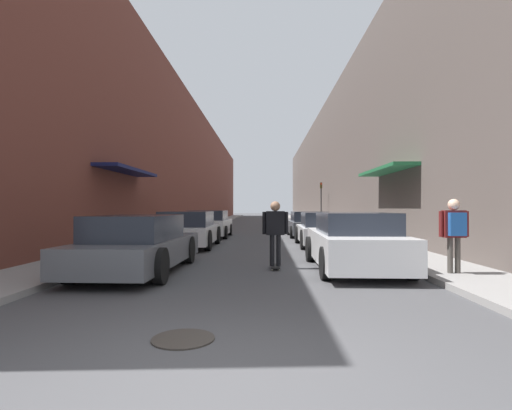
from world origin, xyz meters
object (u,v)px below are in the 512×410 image
parked_car_right_0 (354,242)px  skateboarder (275,227)px  parked_car_left_2 (209,224)px  parked_car_right_1 (325,230)px  manhole_cover (183,339)px  parked_car_left_0 (138,245)px  traffic_light (321,198)px  pedestrian (454,227)px  parked_car_right_2 (309,225)px  parked_car_left_1 (188,230)px

parked_car_right_0 → skateboarder: bearing=177.0°
parked_car_left_2 → parked_car_right_1: (5.07, -4.58, -0.02)m
manhole_cover → parked_car_left_0: bearing=113.3°
parked_car_right_0 → skateboarder: (-1.84, 0.10, 0.34)m
traffic_light → pedestrian: bearing=-91.4°
parked_car_right_0 → manhole_cover: 5.90m
parked_car_right_1 → pedestrian: size_ratio=2.68×
parked_car_right_1 → parked_car_right_2: size_ratio=1.02×
parked_car_right_0 → parked_car_right_1: (0.17, 5.73, -0.03)m
skateboarder → parked_car_right_0: bearing=-3.0°
manhole_cover → skateboarder: bearing=77.3°
traffic_light → parked_car_right_0: bearing=-96.1°
parked_car_left_0 → parked_car_right_2: (5.07, 11.21, -0.02)m
skateboarder → traffic_light: 22.45m
parked_car_left_1 → parked_car_right_1: 5.15m
manhole_cover → pedestrian: 6.25m
parked_car_left_0 → manhole_cover: bearing=-66.7°
parked_car_left_1 → parked_car_left_2: parked_car_left_1 is taller
parked_car_right_1 → traffic_light: (2.18, 16.39, 1.57)m
parked_car_left_0 → parked_car_right_1: size_ratio=1.16×
parked_car_left_2 → parked_car_left_0: bearing=-90.3°
parked_car_right_2 → traffic_light: 11.75m
skateboarder → traffic_light: (4.19, 22.02, 1.20)m
parked_car_left_1 → parked_car_right_2: size_ratio=1.07×
manhole_cover → traffic_light: 27.77m
parked_car_left_0 → parked_car_right_2: bearing=65.7°
parked_car_left_2 → pedestrian: bearing=-59.8°
manhole_cover → parked_car_right_1: bearing=73.6°
parked_car_left_1 → parked_car_right_2: bearing=47.0°
parked_car_left_1 → traffic_light: bearing=66.6°
parked_car_left_0 → parked_car_right_1: 8.08m
parked_car_left_1 → parked_car_right_0: parked_car_right_0 is taller
parked_car_left_2 → traffic_light: bearing=58.5°
parked_car_left_0 → skateboarder: (3.11, 0.62, 0.36)m
parked_car_left_2 → manhole_cover: (1.89, -15.36, -0.63)m
parked_car_left_2 → manhole_cover: parked_car_left_2 is taller
parked_car_right_2 → traffic_light: (2.24, 11.43, 1.58)m
parked_car_right_2 → skateboarder: size_ratio=2.47×
parked_car_left_0 → parked_car_right_1: bearing=50.6°
parked_car_left_0 → parked_car_left_2: size_ratio=1.15×
parked_car_right_0 → manhole_cover: parked_car_right_0 is taller
traffic_light → skateboarder: bearing=-100.8°
parked_car_left_0 → parked_car_left_1: 5.79m
parked_car_right_0 → traffic_light: 22.30m
parked_car_left_2 → parked_car_right_0: bearing=-64.6°
skateboarder → traffic_light: bearing=79.2°
parked_car_right_0 → parked_car_right_1: 5.73m
parked_car_left_1 → manhole_cover: 10.51m
parked_car_left_1 → skateboarder: skateboarder is taller
parked_car_left_2 → parked_car_right_0: 11.42m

